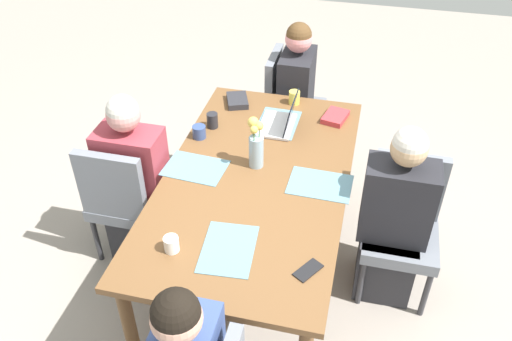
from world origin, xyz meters
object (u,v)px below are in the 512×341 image
coffee_mug_centre_right (199,132)px  person_far_left_near (393,224)px  coffee_mug_centre_left (171,244)px  person_near_left_mid (136,187)px  person_head_left_left_far (295,103)px  chair_head_left_left_far (287,102)px  chair_far_left_near (403,220)px  coffee_mug_near_right (294,97)px  laptop_head_left_left_far (281,121)px  book_red_cover (335,117)px  phone_black (308,270)px  chair_near_left_mid (124,196)px  book_blue_cover (237,101)px  dining_table (256,187)px  coffee_mug_near_left (212,120)px  flower_vase (256,145)px

coffee_mug_centre_right → person_far_left_near: bearing=77.8°
person_far_left_near → coffee_mug_centre_left: person_far_left_near is taller
person_near_left_mid → person_head_left_left_far: (-1.26, 0.80, 0.00)m
chair_head_left_left_far → person_near_left_mid: bearing=-28.9°
chair_far_left_near → coffee_mug_near_right: size_ratio=9.49×
person_near_left_mid → laptop_head_left_left_far: (-0.55, 0.82, 0.28)m
coffee_mug_centre_right → book_red_cover: size_ratio=0.43×
coffee_mug_centre_right → phone_black: coffee_mug_centre_right is taller
chair_near_left_mid → coffee_mug_centre_right: chair_near_left_mid is taller
person_head_left_left_far → person_far_left_near: bearing=33.3°
person_head_left_left_far → phone_black: 1.96m
book_blue_cover → dining_table: bearing=1.8°
coffee_mug_near_left → book_red_cover: 0.83m
dining_table → chair_far_left_near: chair_far_left_near is taller
chair_head_left_left_far → coffee_mug_near_right: 0.56m
person_near_left_mid → chair_head_left_left_far: 1.51m
chair_far_left_near → book_blue_cover: (-0.67, -1.21, 0.28)m
person_near_left_mid → coffee_mug_near_right: (-0.88, 0.85, 0.28)m
coffee_mug_centre_left → coffee_mug_centre_right: bearing=-169.6°
person_near_left_mid → flower_vase: bearing=98.4°
chair_far_left_near → coffee_mug_centre_left: size_ratio=10.94×
chair_near_left_mid → coffee_mug_near_right: chair_near_left_mid is taller
phone_black → coffee_mug_centre_right: bearing=74.7°
coffee_mug_centre_right → book_red_cover: bearing=117.0°
person_head_left_left_far → coffee_mug_centre_right: (0.95, -0.47, 0.27)m
flower_vase → book_red_cover: 0.75m
coffee_mug_near_left → chair_far_left_near: bearing=75.4°
chair_head_left_left_far → coffee_mug_near_left: size_ratio=8.88×
book_blue_cover → flower_vase: bearing=3.2°
flower_vase → book_blue_cover: (-0.67, -0.30, -0.13)m
chair_far_left_near → book_blue_cover: size_ratio=4.50×
person_far_left_near → coffee_mug_centre_right: person_far_left_near is taller
person_head_left_left_far → book_red_cover: 0.69m
flower_vase → coffee_mug_near_left: bearing=-131.9°
chair_head_left_left_far → laptop_head_left_left_far: laptop_head_left_left_far is taller
person_head_left_left_far → coffee_mug_centre_right: size_ratio=13.85×
chair_head_left_left_far → flower_vase: bearing=1.4°
chair_head_left_left_far → coffee_mug_near_left: bearing=-21.6°
chair_far_left_near → person_far_left_near: size_ratio=0.75×
coffee_mug_near_left → chair_near_left_mid: bearing=-40.2°
person_head_left_left_far → phone_black: bearing=11.7°
person_near_left_mid → coffee_mug_near_left: person_near_left_mid is taller
dining_table → laptop_head_left_left_far: 0.57m
dining_table → coffee_mug_near_right: 0.89m
person_near_left_mid → chair_head_left_left_far: bearing=151.1°
dining_table → coffee_mug_near_left: 0.62m
flower_vase → coffee_mug_near_right: bearing=173.0°
chair_near_left_mid → flower_vase: (-0.19, 0.82, 0.41)m
flower_vase → chair_far_left_near: bearing=90.2°
chair_near_left_mid → flower_vase: flower_vase is taller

